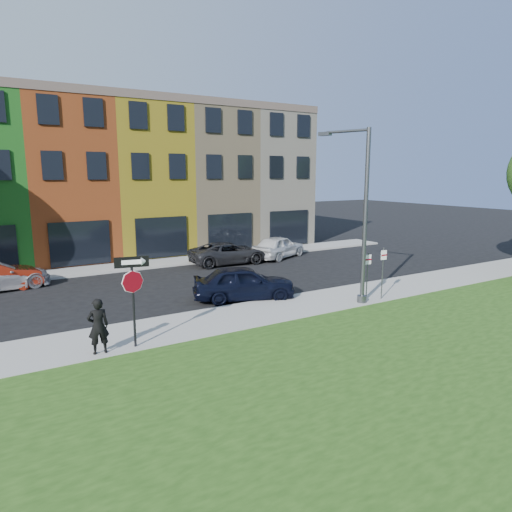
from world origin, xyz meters
TOP-DOWN VIEW (x-y plane):
  - ground at (0.00, 0.00)m, footprint 120.00×120.00m
  - sidewalk_near at (2.00, 3.00)m, footprint 40.00×3.00m
  - sidewalk_far at (-3.00, 15.00)m, footprint 40.00×2.40m
  - rowhouse_block at (-2.50, 21.18)m, footprint 30.00×10.12m
  - stop_sign at (-5.98, 1.88)m, footprint 1.04×0.24m
  - man at (-7.08, 1.90)m, footprint 0.67×0.47m
  - sedan_near at (-0.09, 5.23)m, footprint 4.64×5.65m
  - parked_car_dark at (3.12, 12.87)m, footprint 2.90×5.21m
  - parked_car_white at (6.90, 12.92)m, footprint 5.06×5.73m
  - street_lamp at (3.76, 2.11)m, footprint 1.01×2.51m
  - parking_sign_a at (4.99, 1.89)m, footprint 0.32×0.09m
  - parking_sign_b at (4.36, 2.17)m, footprint 0.32×0.09m

SIDE VIEW (x-z plane):
  - ground at x=0.00m, z-range 0.00..0.00m
  - sidewalk_near at x=2.00m, z-range 0.00..0.12m
  - sidewalk_far at x=-3.00m, z-range 0.00..0.12m
  - parked_car_dark at x=3.12m, z-range 0.00..1.37m
  - parked_car_white at x=6.90m, z-range 0.00..1.50m
  - sedan_near at x=-0.09m, z-range 0.00..1.54m
  - man at x=-7.08m, z-range 0.12..1.86m
  - parking_sign_b at x=4.36m, z-range 0.39..2.45m
  - parking_sign_a at x=4.99m, z-range 0.40..2.67m
  - stop_sign at x=-5.98m, z-range 0.74..3.66m
  - street_lamp at x=3.76m, z-range 0.15..7.43m
  - rowhouse_block at x=-2.50m, z-range -0.01..9.99m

